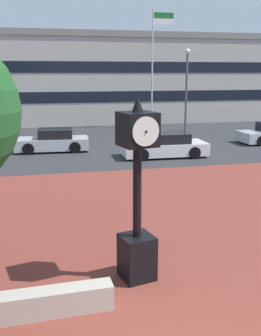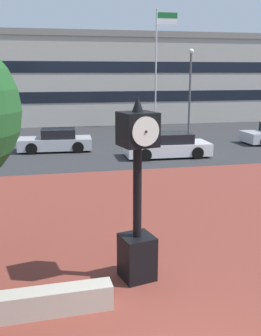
# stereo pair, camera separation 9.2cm
# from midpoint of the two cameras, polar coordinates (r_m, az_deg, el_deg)

# --- Properties ---
(plaza_brick_paving) EXTENTS (44.00, 17.08, 0.01)m
(plaza_brick_paving) POSITION_cam_midpoint_polar(r_m,az_deg,el_deg) (10.15, -1.36, -12.22)
(plaza_brick_paving) COLOR brown
(plaza_brick_paving) RESTS_ON ground
(planter_wall) EXTENTS (3.21, 0.52, 0.50)m
(planter_wall) POSITION_cam_midpoint_polar(r_m,az_deg,el_deg) (7.97, -14.93, -18.49)
(planter_wall) COLOR #ADA393
(planter_wall) RESTS_ON ground
(street_clock) EXTENTS (0.83, 0.86, 3.98)m
(street_clock) POSITION_cam_midpoint_polar(r_m,az_deg,el_deg) (8.40, 0.65, -4.71)
(street_clock) COLOR black
(street_clock) RESTS_ON ground
(car_street_mid) EXTENTS (4.18, 1.99, 1.28)m
(car_street_mid) POSITION_cam_midpoint_polar(r_m,az_deg,el_deg) (23.22, -11.18, 3.77)
(car_street_mid) COLOR #B7BABF
(car_street_mid) RESTS_ON ground
(car_street_far) EXTENTS (4.53, 2.06, 1.28)m
(car_street_far) POSITION_cam_midpoint_polar(r_m,az_deg,el_deg) (21.39, 4.86, 3.16)
(car_street_far) COLOR silver
(car_street_far) RESTS_ON ground
(flagpole_primary) EXTENTS (1.71, 0.14, 9.10)m
(flagpole_primary) POSITION_cam_midpoint_polar(r_m,az_deg,el_deg) (32.06, 3.37, 15.22)
(flagpole_primary) COLOR silver
(flagpole_primary) RESTS_ON ground
(civic_building) EXTENTS (29.40, 10.56, 7.72)m
(civic_building) POSITION_cam_midpoint_polar(r_m,az_deg,el_deg) (39.20, -1.64, 12.77)
(civic_building) COLOR #B2ADA3
(civic_building) RESTS_ON ground
(street_lamp_post) EXTENTS (0.36, 0.36, 5.96)m
(street_lamp_post) POSITION_cam_midpoint_polar(r_m,az_deg,el_deg) (28.26, 7.94, 11.98)
(street_lamp_post) COLOR #4C4C51
(street_lamp_post) RESTS_ON ground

